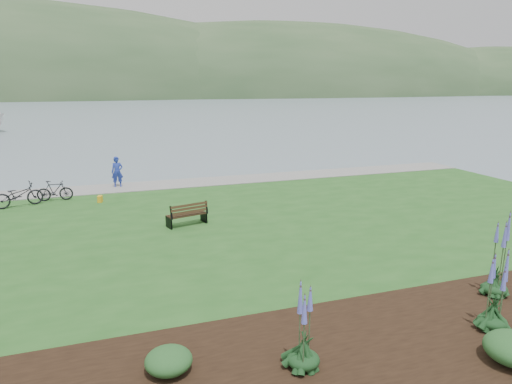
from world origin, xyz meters
The scene contains 14 objects.
ground centered at (0.00, 0.00, 0.00)m, with size 600.00×600.00×0.00m, color slate.
lawn centered at (0.00, -2.00, 0.20)m, with size 34.00×20.00×0.40m, color #22531D.
shoreline_path centered at (0.00, 6.90, 0.42)m, with size 34.00×2.20×0.03m, color gray.
garden_bed centered at (3.00, -9.80, 0.42)m, with size 24.00×4.40×0.04m, color black.
far_hillside centered at (20.00, 170.00, 0.00)m, with size 580.00×80.00×38.00m, color #32502D, non-canonical shape.
park_bench centered at (-0.97, -0.40, 0.85)m, with size 1.57×0.94×0.91m.
person centered at (-3.14, 7.13, 1.32)m, with size 0.67×0.46×1.84m, color #22359E.
bicycle_a centered at (-7.33, 4.60, 0.91)m, with size 1.97×0.69×1.03m, color black.
bicycle_b centered at (-5.94, 5.21, 0.86)m, with size 1.53×0.44×0.92m, color black.
pannier centered at (-4.04, 4.27, 0.55)m, with size 0.17×0.27×0.29m, color gold.
echium_0 centered at (3.84, -9.84, 1.18)m, with size 0.62×0.62×1.85m.
echium_1 centered at (5.19, -8.60, 1.35)m, with size 0.62×0.62×2.37m.
echium_4 centered at (-0.58, -9.78, 1.18)m, with size 0.62×0.62×1.97m.
shrub_0 centered at (-2.96, -9.11, 0.66)m, with size 0.87×0.87×0.44m, color #1E4C21.
Camera 1 is at (-3.83, -16.58, 5.59)m, focal length 32.00 mm.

